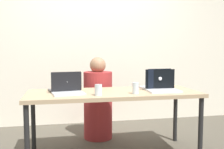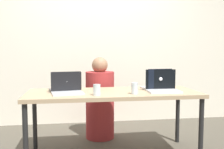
# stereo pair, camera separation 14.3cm
# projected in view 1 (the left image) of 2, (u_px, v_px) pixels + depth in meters

# --- Properties ---
(back_wall) EXTENTS (4.81, 0.10, 2.61)m
(back_wall) POSITION_uv_depth(u_px,v_px,m) (95.00, 41.00, 4.19)
(back_wall) COLOR silver
(back_wall) RESTS_ON ground
(desk) EXTENTS (1.85, 0.71, 0.72)m
(desk) POSITION_uv_depth(u_px,v_px,m) (113.00, 97.00, 2.85)
(desk) COLOR tan
(desk) RESTS_ON ground
(person_at_center) EXTENTS (0.44, 0.44, 1.08)m
(person_at_center) POSITION_uv_depth(u_px,v_px,m) (98.00, 102.00, 3.46)
(person_at_center) COLOR #9F2C2C
(person_at_center) RESTS_ON ground
(laptop_back_right) EXTENTS (0.31, 0.30, 0.24)m
(laptop_back_right) POSITION_uv_depth(u_px,v_px,m) (156.00, 84.00, 3.04)
(laptop_back_right) COLOR silver
(laptop_back_right) RESTS_ON desk
(laptop_front_right) EXTENTS (0.35, 0.28, 0.23)m
(laptop_front_right) POSITION_uv_depth(u_px,v_px,m) (162.00, 86.00, 2.87)
(laptop_front_right) COLOR silver
(laptop_front_right) RESTS_ON desk
(laptop_front_left) EXTENTS (0.35, 0.28, 0.22)m
(laptop_front_left) POSITION_uv_depth(u_px,v_px,m) (68.00, 89.00, 2.69)
(laptop_front_left) COLOR silver
(laptop_front_left) RESTS_ON desk
(laptop_back_left) EXTENTS (0.37, 0.29, 0.21)m
(laptop_back_left) POSITION_uv_depth(u_px,v_px,m) (65.00, 87.00, 2.85)
(laptop_back_left) COLOR #373537
(laptop_back_left) RESTS_ON desk
(water_glass_right) EXTENTS (0.07, 0.07, 0.12)m
(water_glass_right) POSITION_uv_depth(u_px,v_px,m) (135.00, 89.00, 2.68)
(water_glass_right) COLOR silver
(water_glass_right) RESTS_ON desk
(water_glass_left) EXTENTS (0.07, 0.07, 0.11)m
(water_glass_left) POSITION_uv_depth(u_px,v_px,m) (98.00, 91.00, 2.59)
(water_glass_left) COLOR silver
(water_glass_left) RESTS_ON desk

